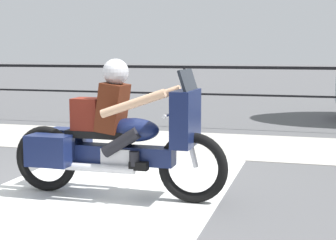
{
  "coord_description": "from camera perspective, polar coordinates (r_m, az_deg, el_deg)",
  "views": [
    {
      "loc": [
        2.62,
        -5.3,
        1.61
      ],
      "look_at": [
        0.98,
        0.53,
        0.8
      ],
      "focal_mm": 55.0,
      "sensor_mm": 36.0,
      "label": 1
    }
  ],
  "objects": [
    {
      "name": "motorcycle",
      "position": [
        5.7,
        -5.78,
        -1.8
      ],
      "size": [
        2.51,
        0.76,
        1.54
      ],
      "rotation": [
        0.0,
        0.0,
        0.08
      ],
      "color": "black",
      "rests_on": "ground"
    },
    {
      "name": "fence_railing",
      "position": [
        10.89,
        1.81,
        4.55
      ],
      "size": [
        36.0,
        0.05,
        1.32
      ],
      "color": "black",
      "rests_on": "ground"
    },
    {
      "name": "crosswalk_band",
      "position": [
        5.81,
        -7.97,
        -8.54
      ],
      "size": [
        2.69,
        6.0,
        0.01
      ],
      "primitive_type": "cube",
      "color": "silver",
      "rests_on": "ground"
    },
    {
      "name": "ground_plane",
      "position": [
        6.13,
        -10.27,
        -7.77
      ],
      "size": [
        120.0,
        120.0,
        0.0
      ],
      "primitive_type": "plane",
      "color": "#565659"
    },
    {
      "name": "sidewalk_band",
      "position": [
        9.23,
        -0.99,
        -2.42
      ],
      "size": [
        44.0,
        2.4,
        0.01
      ],
      "primitive_type": "cube",
      "color": "#B7B2A8",
      "rests_on": "ground"
    }
  ]
}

